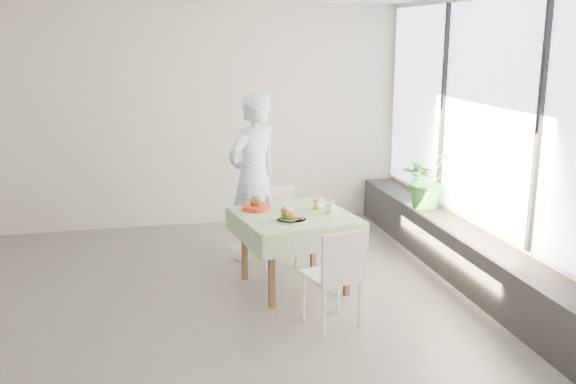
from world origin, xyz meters
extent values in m
plane|color=#5E5C59|center=(0.00, 0.00, 0.00)|extent=(6.00, 6.00, 0.00)
cube|color=beige|center=(0.00, 2.50, 1.40)|extent=(6.00, 0.02, 2.80)
cube|color=beige|center=(0.00, -2.50, 1.40)|extent=(6.00, 0.02, 2.80)
cube|color=beige|center=(3.00, 0.00, 1.40)|extent=(0.02, 5.00, 2.80)
cube|color=#D1E0F9|center=(2.97, 0.00, 1.65)|extent=(0.01, 4.80, 2.18)
cube|color=black|center=(2.80, 0.00, 0.25)|extent=(0.40, 4.80, 0.50)
cube|color=brown|center=(1.07, 0.09, 0.71)|extent=(1.04, 1.04, 0.04)
cube|color=white|center=(1.07, 0.09, 0.74)|extent=(1.20, 1.20, 0.01)
cube|color=white|center=(1.06, 0.76, 0.41)|extent=(0.41, 0.41, 0.04)
cube|color=white|center=(1.07, 0.93, 0.62)|extent=(0.39, 0.06, 0.38)
cube|color=white|center=(1.19, -0.79, 0.44)|extent=(0.50, 0.50, 0.04)
cube|color=white|center=(1.24, -0.97, 0.66)|extent=(0.40, 0.14, 0.41)
imported|color=#97C1F1|center=(0.83, 0.99, 0.92)|extent=(0.80, 0.74, 1.83)
cylinder|color=white|center=(0.99, -0.15, 0.75)|extent=(0.29, 0.29, 0.02)
cylinder|color=#205715|center=(0.96, -0.15, 0.76)|extent=(0.16, 0.16, 0.02)
ellipsoid|color=#8E6022|center=(0.96, -0.15, 0.81)|extent=(0.13, 0.12, 0.10)
ellipsoid|color=white|center=(0.96, -0.15, 0.86)|extent=(0.10, 0.09, 0.07)
cylinder|color=#A81810|center=(1.08, -0.16, 0.77)|extent=(0.05, 0.05, 0.03)
cylinder|color=white|center=(1.33, 0.21, 0.81)|extent=(0.09, 0.09, 0.13)
cylinder|color=orange|center=(1.33, 0.21, 0.79)|extent=(0.08, 0.08, 0.10)
cylinder|color=white|center=(1.33, 0.21, 0.88)|extent=(0.10, 0.10, 0.01)
cylinder|color=gold|center=(1.34, 0.21, 0.93)|extent=(0.01, 0.03, 0.18)
cylinder|color=white|center=(1.42, 0.04, 0.80)|extent=(0.08, 0.08, 0.12)
cylinder|color=white|center=(1.42, 0.04, 0.79)|extent=(0.07, 0.07, 0.09)
cylinder|color=white|center=(1.42, 0.04, 0.86)|extent=(0.09, 0.09, 0.01)
cylinder|color=gold|center=(1.42, 0.04, 0.91)|extent=(0.01, 0.03, 0.16)
cylinder|color=red|center=(0.75, 0.32, 0.76)|extent=(0.28, 0.28, 0.04)
cylinder|color=white|center=(0.75, 0.32, 0.78)|extent=(0.24, 0.24, 0.02)
ellipsoid|color=#8E6022|center=(0.75, 0.32, 0.82)|extent=(0.12, 0.12, 0.11)
imported|color=#307F2A|center=(2.79, 0.87, 0.83)|extent=(0.75, 0.72, 0.65)
camera|label=1|loc=(-0.28, -5.67, 2.40)|focal=40.00mm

